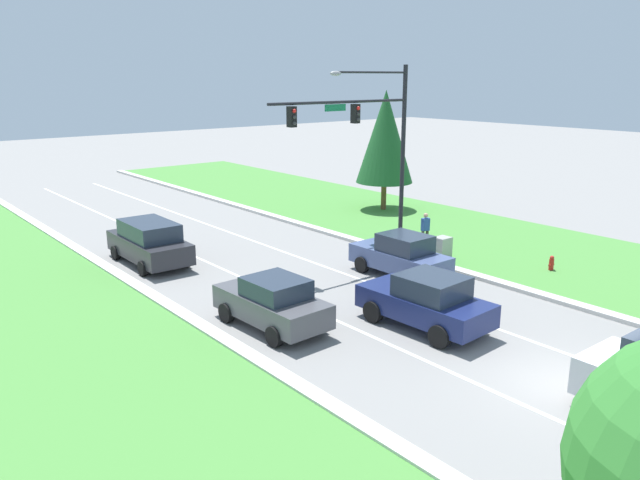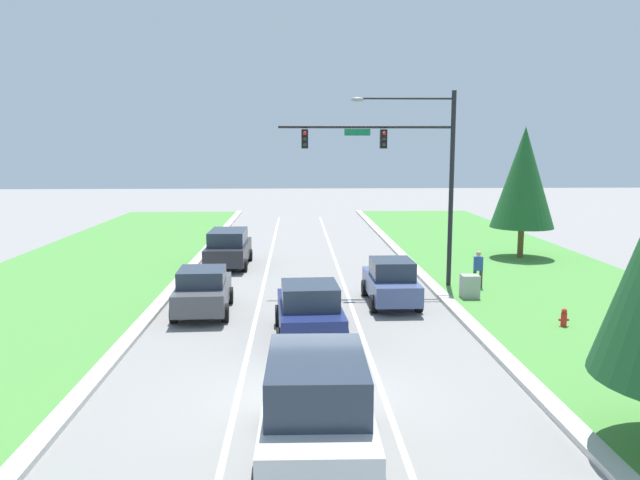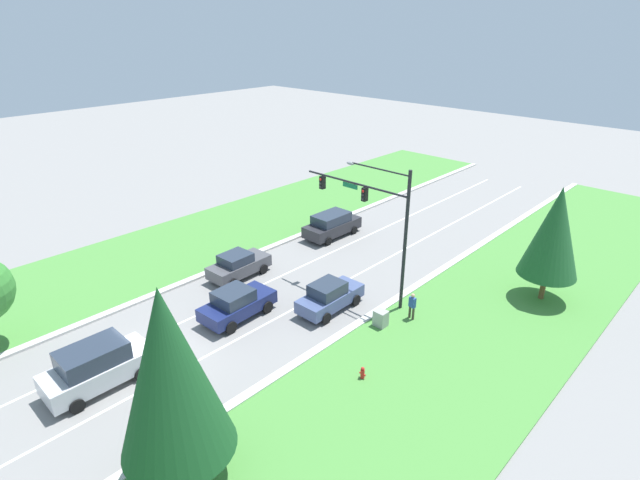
{
  "view_description": "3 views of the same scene",
  "coord_description": "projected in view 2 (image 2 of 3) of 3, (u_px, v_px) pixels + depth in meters",
  "views": [
    {
      "loc": [
        -14.61,
        -7.19,
        7.97
      ],
      "look_at": [
        0.32,
        11.14,
        1.74
      ],
      "focal_mm": 35.0,
      "sensor_mm": 36.0,
      "label": 1
    },
    {
      "loc": [
        -0.35,
        -14.06,
        6.07
      ],
      "look_at": [
        0.73,
        13.29,
        2.01
      ],
      "focal_mm": 35.0,
      "sensor_mm": 36.0,
      "label": 2
    },
    {
      "loc": [
        20.27,
        -9.19,
        15.71
      ],
      "look_at": [
        -1.96,
        14.48,
        1.29
      ],
      "focal_mm": 28.0,
      "sensor_mm": 36.0,
      "label": 3
    }
  ],
  "objects": [
    {
      "name": "ground_plane",
      "position": [
        311.0,
        406.0,
        14.8
      ],
      "size": [
        160.0,
        160.0,
        0.0
      ],
      "primitive_type": "plane",
      "color": "gray"
    },
    {
      "name": "curb_strip_right",
      "position": [
        545.0,
        399.0,
        15.01
      ],
      "size": [
        0.5,
        90.0,
        0.15
      ],
      "color": "beige",
      "rests_on": "ground_plane"
    },
    {
      "name": "curb_strip_left",
      "position": [
        70.0,
        407.0,
        14.57
      ],
      "size": [
        0.5,
        90.0,
        0.15
      ],
      "color": "beige",
      "rests_on": "ground_plane"
    },
    {
      "name": "lane_stripe_inner_left",
      "position": [
        235.0,
        407.0,
        14.73
      ],
      "size": [
        0.14,
        81.0,
        0.01
      ],
      "color": "white",
      "rests_on": "ground_plane"
    },
    {
      "name": "lane_stripe_inner_right",
      "position": [
        387.0,
        404.0,
        14.87
      ],
      "size": [
        0.14,
        81.0,
        0.01
      ],
      "color": "white",
      "rests_on": "ground_plane"
    },
    {
      "name": "traffic_signal_mast",
      "position": [
        404.0,
        159.0,
        26.55
      ],
      "size": [
        7.52,
        0.41,
        8.46
      ],
      "color": "black",
      "rests_on": "ground_plane"
    },
    {
      "name": "graphite_sedan",
      "position": [
        203.0,
        290.0,
        22.97
      ],
      "size": [
        2.16,
        4.3,
        1.71
      ],
      "rotation": [
        0.0,
        0.0,
        0.04
      ],
      "color": "#4C4C51",
      "rests_on": "ground_plane"
    },
    {
      "name": "navy_sedan",
      "position": [
        309.0,
        310.0,
        19.99
      ],
      "size": [
        2.32,
        4.52,
        1.81
      ],
      "rotation": [
        0.0,
        0.0,
        0.05
      ],
      "color": "navy",
      "rests_on": "ground_plane"
    },
    {
      "name": "slate_blue_sedan",
      "position": [
        391.0,
        282.0,
        24.33
      ],
      "size": [
        1.97,
        4.33,
        1.8
      ],
      "rotation": [
        0.0,
        0.0,
        0.01
      ],
      "color": "#475684",
      "rests_on": "ground_plane"
    },
    {
      "name": "charcoal_suv",
      "position": [
        228.0,
        248.0,
        32.13
      ],
      "size": [
        2.22,
        4.89,
        1.9
      ],
      "rotation": [
        0.0,
        0.0,
        -0.01
      ],
      "color": "#28282D",
      "rests_on": "ground_plane"
    },
    {
      "name": "silver_suv",
      "position": [
        317.0,
        408.0,
        12.0
      ],
      "size": [
        2.3,
        4.87,
        2.17
      ],
      "rotation": [
        0.0,
        0.0,
        -0.01
      ],
      "color": "silver",
      "rests_on": "ground_plane"
    },
    {
      "name": "utility_cabinet",
      "position": [
        470.0,
        287.0,
        25.09
      ],
      "size": [
        0.7,
        0.6,
        1.01
      ],
      "color": "#9E9E99",
      "rests_on": "ground_plane"
    },
    {
      "name": "pedestrian",
      "position": [
        478.0,
        268.0,
        26.82
      ],
      "size": [
        0.41,
        0.28,
        1.69
      ],
      "rotation": [
        0.0,
        0.0,
        2.97
      ],
      "color": "#42382D",
      "rests_on": "ground_plane"
    },
    {
      "name": "fire_hydrant",
      "position": [
        564.0,
        319.0,
        21.08
      ],
      "size": [
        0.34,
        0.2,
        0.7
      ],
      "color": "red",
      "rests_on": "ground_plane"
    },
    {
      "name": "conifer_far_right_tree",
      "position": [
        524.0,
        178.0,
        33.74
      ],
      "size": [
        3.41,
        3.41,
        7.21
      ],
      "color": "brown",
      "rests_on": "ground_plane"
    }
  ]
}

